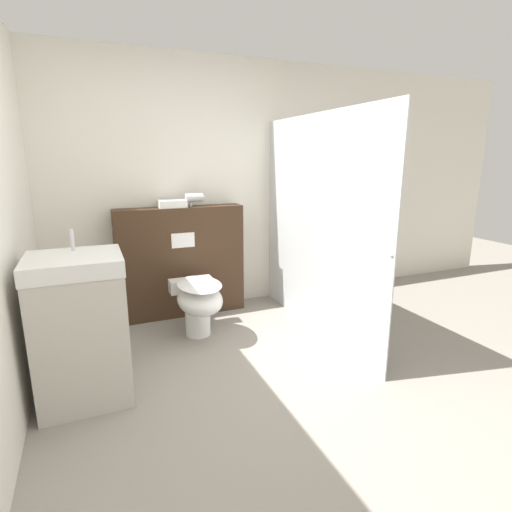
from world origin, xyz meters
name	(u,v)px	position (x,y,z in m)	size (l,w,h in m)	color
ground_plane	(288,417)	(0.00, 0.00, 0.00)	(12.00, 12.00, 0.00)	gray
wall_back	(195,187)	(0.00, 2.08, 1.25)	(8.00, 0.06, 2.50)	silver
partition_panel	(182,262)	(-0.21, 1.90, 0.54)	(1.23, 0.23, 1.08)	#3D2819
shower_glass	(317,227)	(0.81, 1.07, 0.95)	(0.04, 1.97, 1.90)	silver
toilet	(199,301)	(-0.20, 1.31, 0.33)	(0.39, 0.66, 0.51)	white
sink_vanity	(81,329)	(-1.12, 0.71, 0.48)	(0.56, 0.51, 1.10)	beige
hair_drier	(195,198)	(-0.05, 1.89, 1.16)	(0.20, 0.08, 0.13)	#B7B7BC
folded_towel	(172,204)	(-0.28, 1.90, 1.12)	(0.26, 0.17, 0.07)	white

